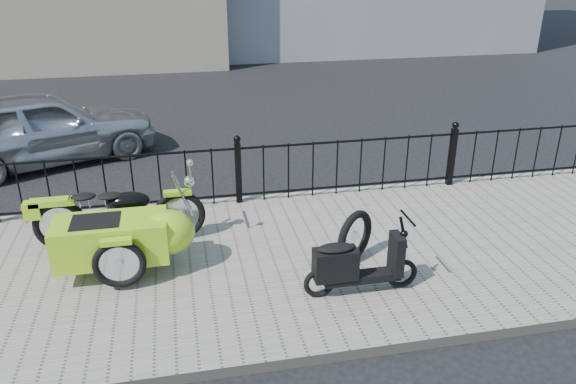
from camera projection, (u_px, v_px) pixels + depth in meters
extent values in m
plane|color=black|center=(252.00, 249.00, 7.57)|extent=(120.00, 120.00, 0.00)
cube|color=gray|center=(257.00, 264.00, 7.10)|extent=(30.00, 3.80, 0.12)
cube|color=gray|center=(238.00, 202.00, 8.84)|extent=(30.00, 0.10, 0.12)
cylinder|color=black|center=(237.00, 149.00, 8.34)|extent=(14.00, 0.04, 0.04)
cylinder|color=black|center=(239.00, 195.00, 8.64)|extent=(14.00, 0.04, 0.04)
cube|color=black|center=(238.00, 173.00, 8.50)|extent=(0.09, 0.09, 0.96)
sphere|color=black|center=(237.00, 139.00, 8.28)|extent=(0.11, 0.11, 0.11)
cube|color=black|center=(452.00, 157.00, 9.15)|extent=(0.09, 0.09, 0.96)
sphere|color=black|center=(456.00, 125.00, 8.93)|extent=(0.11, 0.11, 0.11)
torus|color=black|center=(180.00, 215.00, 7.46)|extent=(0.69, 0.09, 0.69)
torus|color=black|center=(61.00, 226.00, 7.18)|extent=(0.69, 0.09, 0.69)
torus|color=black|center=(119.00, 264.00, 6.31)|extent=(0.60, 0.08, 0.60)
cube|color=gray|center=(121.00, 219.00, 7.31)|extent=(0.34, 0.22, 0.24)
cylinder|color=black|center=(122.00, 224.00, 7.34)|extent=(1.40, 0.04, 0.04)
ellipsoid|color=black|center=(129.00, 202.00, 7.24)|extent=(0.54, 0.29, 0.26)
cylinder|color=silver|center=(190.00, 171.00, 7.25)|extent=(0.03, 0.56, 0.03)
cylinder|color=silver|center=(182.00, 194.00, 7.35)|extent=(0.25, 0.04, 0.59)
sphere|color=silver|center=(189.00, 181.00, 7.30)|extent=(0.15, 0.15, 0.15)
cube|color=#98CB1B|center=(178.00, 193.00, 7.33)|extent=(0.36, 0.12, 0.06)
cube|color=#98CB1B|center=(52.00, 202.00, 7.04)|extent=(0.55, 0.16, 0.08)
ellipsoid|color=black|center=(110.00, 196.00, 7.16)|extent=(0.31, 0.22, 0.08)
ellipsoid|color=black|center=(83.00, 197.00, 7.09)|extent=(0.31, 0.22, 0.08)
sphere|color=red|center=(23.00, 209.00, 7.00)|extent=(0.07, 0.07, 0.07)
cube|color=gold|center=(26.00, 218.00, 7.15)|extent=(0.02, 0.14, 0.10)
cube|color=#98CB1B|center=(112.00, 239.00, 6.59)|extent=(1.30, 0.62, 0.50)
ellipsoid|color=#98CB1B|center=(168.00, 232.00, 6.70)|extent=(0.65, 0.60, 0.54)
cube|color=black|center=(96.00, 223.00, 6.47)|extent=(0.55, 0.43, 0.06)
cube|color=#98CB1B|center=(116.00, 242.00, 6.19)|extent=(0.34, 0.11, 0.06)
torus|color=black|center=(402.00, 273.00, 6.44)|extent=(0.37, 0.06, 0.37)
torus|color=black|center=(319.00, 283.00, 6.26)|extent=(0.37, 0.06, 0.37)
cube|color=black|center=(361.00, 277.00, 6.34)|extent=(0.89, 0.20, 0.09)
cube|color=black|center=(335.00, 264.00, 6.20)|extent=(0.49, 0.23, 0.36)
ellipsoid|color=black|center=(336.00, 248.00, 6.12)|extent=(0.42, 0.21, 0.08)
cube|color=black|center=(396.00, 254.00, 6.32)|extent=(0.11, 0.27, 0.49)
cylinder|color=black|center=(404.00, 233.00, 6.22)|extent=(0.14, 0.04, 0.40)
cylinder|color=black|center=(408.00, 218.00, 6.16)|extent=(0.03, 0.39, 0.03)
torus|color=black|center=(355.00, 236.00, 6.94)|extent=(0.59, 0.49, 0.68)
imported|color=#A9AAB0|center=(42.00, 127.00, 10.34)|extent=(4.36, 3.09, 1.38)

